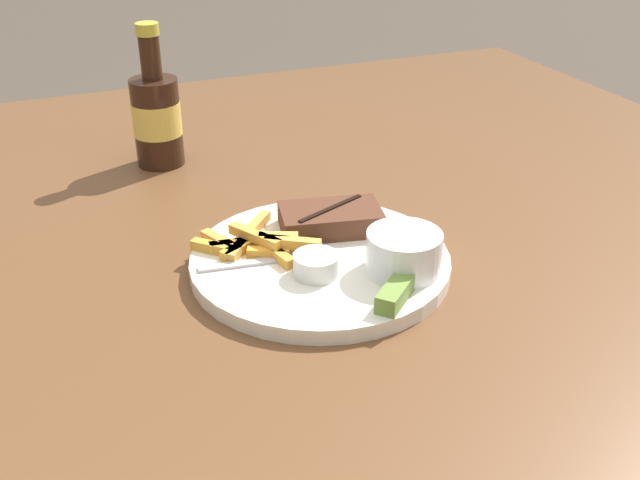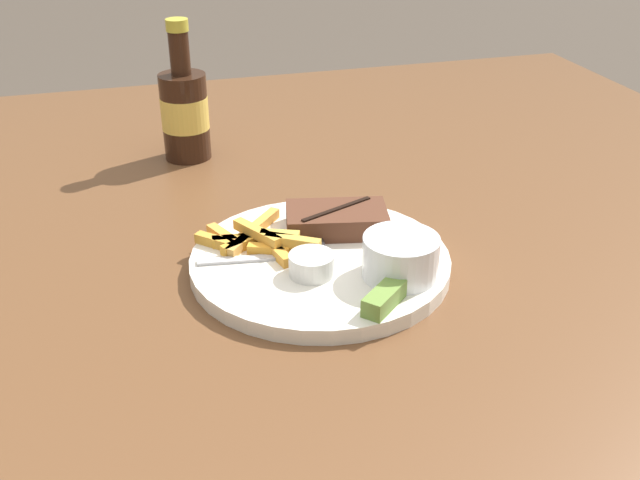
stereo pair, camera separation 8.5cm
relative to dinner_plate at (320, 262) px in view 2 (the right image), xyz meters
name	(u,v)px [view 2 (the right image)]	position (x,y,z in m)	size (l,w,h in m)	color
dining_table	(320,307)	(0.00, 0.00, -0.06)	(1.56, 1.58, 0.72)	brown
dinner_plate	(320,262)	(0.00, 0.00, 0.00)	(0.30, 0.30, 0.02)	silver
steak_portion	(337,220)	(0.04, 0.05, 0.02)	(0.13, 0.09, 0.03)	#512D1E
fries_pile	(255,240)	(-0.07, 0.04, 0.02)	(0.14, 0.13, 0.02)	gold
coleslaw_cup	(401,254)	(0.07, -0.07, 0.04)	(0.08, 0.08, 0.05)	white
dipping_sauce_cup	(312,263)	(-0.02, -0.04, 0.02)	(0.05, 0.05, 0.02)	silver
pickle_spear	(384,298)	(0.03, -0.12, 0.02)	(0.06, 0.06, 0.02)	olive
fork_utensil	(251,259)	(-0.08, 0.01, 0.01)	(0.13, 0.03, 0.00)	#B7B7BC
knife_utensil	(317,238)	(0.01, 0.04, 0.01)	(0.03, 0.17, 0.01)	#B7B7BC
beer_bottle	(185,111)	(-0.10, 0.38, 0.07)	(0.07, 0.07, 0.21)	black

